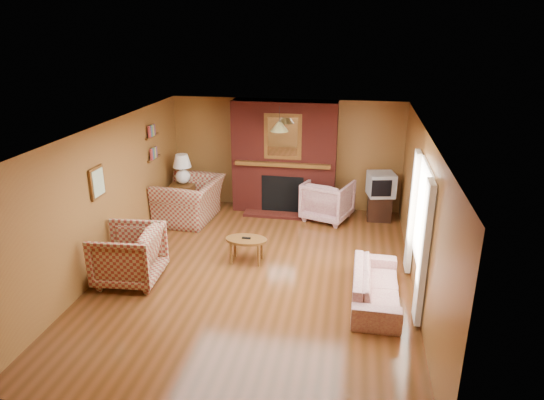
% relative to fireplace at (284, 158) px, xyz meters
% --- Properties ---
extents(floor, '(6.50, 6.50, 0.00)m').
position_rel_fireplace_xyz_m(floor, '(0.00, -2.98, -1.18)').
color(floor, '#4B2910').
rests_on(floor, ground).
extents(ceiling, '(6.50, 6.50, 0.00)m').
position_rel_fireplace_xyz_m(ceiling, '(0.00, -2.98, 1.22)').
color(ceiling, silver).
rests_on(ceiling, wall_back).
extents(wall_back, '(6.50, 0.00, 6.50)m').
position_rel_fireplace_xyz_m(wall_back, '(0.00, 0.27, 0.02)').
color(wall_back, brown).
rests_on(wall_back, floor).
extents(wall_front, '(6.50, 0.00, 6.50)m').
position_rel_fireplace_xyz_m(wall_front, '(0.00, -6.23, 0.02)').
color(wall_front, brown).
rests_on(wall_front, floor).
extents(wall_left, '(0.00, 6.50, 6.50)m').
position_rel_fireplace_xyz_m(wall_left, '(-2.50, -2.98, 0.02)').
color(wall_left, brown).
rests_on(wall_left, floor).
extents(wall_right, '(0.00, 6.50, 6.50)m').
position_rel_fireplace_xyz_m(wall_right, '(2.50, -2.98, 0.02)').
color(wall_right, brown).
rests_on(wall_right, floor).
extents(fireplace, '(2.20, 0.82, 2.40)m').
position_rel_fireplace_xyz_m(fireplace, '(0.00, 0.00, 0.00)').
color(fireplace, '#581913').
rests_on(fireplace, floor).
extents(window_right, '(0.10, 1.85, 2.00)m').
position_rel_fireplace_xyz_m(window_right, '(2.45, -3.18, -0.06)').
color(window_right, beige).
rests_on(window_right, wall_right).
extents(bookshelf, '(0.09, 0.55, 0.71)m').
position_rel_fireplace_xyz_m(bookshelf, '(-2.44, -1.08, 0.48)').
color(bookshelf, brown).
rests_on(bookshelf, wall_left).
extents(botanical_print, '(0.05, 0.40, 0.50)m').
position_rel_fireplace_xyz_m(botanical_print, '(-2.47, -3.28, 0.37)').
color(botanical_print, brown).
rests_on(botanical_print, wall_left).
extents(pendant_light, '(0.36, 0.36, 0.48)m').
position_rel_fireplace_xyz_m(pendant_light, '(0.00, -0.68, 0.82)').
color(pendant_light, black).
rests_on(pendant_light, ceiling).
extents(plaid_loveseat, '(1.27, 1.43, 0.87)m').
position_rel_fireplace_xyz_m(plaid_loveseat, '(-1.85, -0.90, -0.74)').
color(plaid_loveseat, maroon).
rests_on(plaid_loveseat, floor).
extents(plaid_armchair, '(1.05, 1.03, 0.90)m').
position_rel_fireplace_xyz_m(plaid_armchair, '(-1.95, -3.52, -0.73)').
color(plaid_armchair, maroon).
rests_on(plaid_armchair, floor).
extents(floral_sofa, '(0.69, 1.73, 0.50)m').
position_rel_fireplace_xyz_m(floral_sofa, '(1.90, -3.46, -0.93)').
color(floral_sofa, beige).
rests_on(floral_sofa, floor).
extents(floral_armchair, '(1.15, 1.17, 0.84)m').
position_rel_fireplace_xyz_m(floral_armchair, '(0.98, -0.35, -0.76)').
color(floral_armchair, beige).
rests_on(floral_armchair, floor).
extents(coffee_table, '(0.72, 0.45, 0.45)m').
position_rel_fireplace_xyz_m(coffee_table, '(-0.26, -2.55, -0.82)').
color(coffee_table, brown).
rests_on(coffee_table, floor).
extents(side_table, '(0.52, 0.52, 0.67)m').
position_rel_fireplace_xyz_m(side_table, '(-2.10, -0.53, -0.85)').
color(side_table, brown).
rests_on(side_table, floor).
extents(table_lamp, '(0.39, 0.39, 0.64)m').
position_rel_fireplace_xyz_m(table_lamp, '(-2.10, -0.53, -0.16)').
color(table_lamp, white).
rests_on(table_lamp, side_table).
extents(tv_stand, '(0.49, 0.45, 0.53)m').
position_rel_fireplace_xyz_m(tv_stand, '(2.05, -0.18, -0.92)').
color(tv_stand, black).
rests_on(tv_stand, floor).
extents(crt_tv, '(0.62, 0.61, 0.48)m').
position_rel_fireplace_xyz_m(crt_tv, '(2.05, -0.19, -0.41)').
color(crt_tv, '#A7A9AE').
rests_on(crt_tv, tv_stand).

